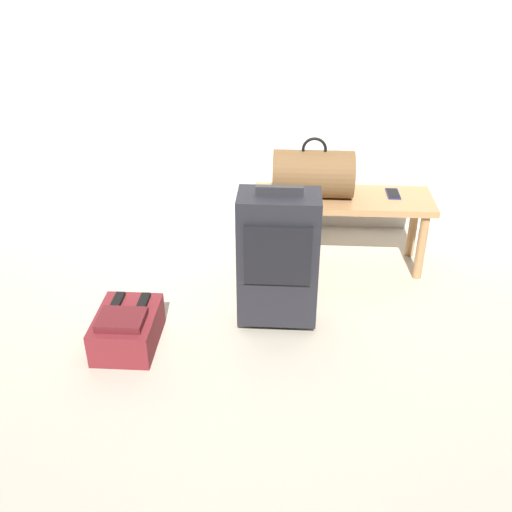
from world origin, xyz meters
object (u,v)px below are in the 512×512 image
cell_phone (393,194)px  backpack_maroon (127,328)px  duffel_bag_brown (313,174)px  suitcase_upright_charcoal (278,258)px  bench (342,208)px

cell_phone → backpack_maroon: cell_phone is taller
duffel_bag_brown → suitcase_upright_charcoal: duffel_bag_brown is taller
bench → cell_phone: cell_phone is taller
cell_phone → suitcase_upright_charcoal: (-0.63, -0.66, -0.06)m
duffel_bag_brown → cell_phone: bearing=5.7°
bench → duffel_bag_brown: (-0.17, 0.00, 0.20)m
cell_phone → backpack_maroon: 1.63m
suitcase_upright_charcoal → cell_phone: bearing=46.6°
bench → suitcase_upright_charcoal: size_ratio=1.34×
bench → duffel_bag_brown: 0.27m
bench → suitcase_upright_charcoal: bearing=-119.2°
duffel_bag_brown → cell_phone: size_ratio=3.06×
duffel_bag_brown → suitcase_upright_charcoal: (-0.17, -0.62, -0.18)m
backpack_maroon → cell_phone: bearing=33.4°
suitcase_upright_charcoal → bench: bearing=60.8°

